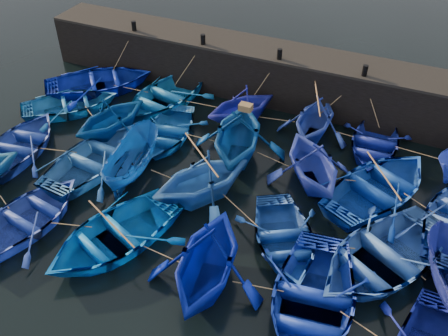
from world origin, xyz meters
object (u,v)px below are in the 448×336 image
at_px(boat_13, 21,144).
at_px(wooden_crate, 246,107).
at_px(boat_0, 99,81).
at_px(boat_8, 168,131).

bearing_deg(boat_13, wooden_crate, -167.34).
distance_m(boat_0, boat_13, 5.95).
bearing_deg(boat_13, boat_0, -98.48).
bearing_deg(boat_13, boat_8, -155.30).
distance_m(boat_0, wooden_crate, 9.68).
height_order(boat_13, wooden_crate, wooden_crate).
relative_size(boat_0, wooden_crate, 10.38).
distance_m(boat_8, wooden_crate, 4.35).
bearing_deg(boat_0, wooden_crate, -145.95).
xyz_separation_m(boat_0, wooden_crate, (9.15, -2.36, 2.08)).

